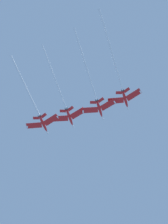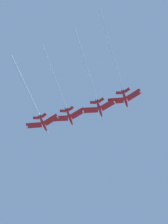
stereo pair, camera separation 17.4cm
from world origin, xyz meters
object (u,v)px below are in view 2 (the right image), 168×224
jet_inner_left (64,103)px  jet_centre (94,90)px  jet_far_left (35,107)px  jet_inner_right (118,75)px

jet_inner_left → jet_centre: bearing=-50.3°
jet_far_left → jet_inner_right: (34.48, -35.19, -0.62)m
jet_inner_left → jet_centre: jet_inner_left is taller
jet_inner_right → jet_centre: bearing=124.1°
jet_far_left → jet_centre: (25.68, -22.21, -0.24)m
jet_far_left → jet_inner_left: size_ratio=0.96×
jet_inner_right → jet_far_left: bearing=134.4°
jet_far_left → jet_inner_left: 16.38m
jet_centre → jet_inner_left: bearing=129.7°
jet_inner_left → jet_inner_right: jet_inner_right is taller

